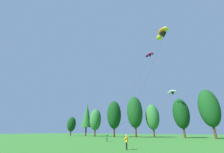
% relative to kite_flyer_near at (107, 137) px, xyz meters
% --- Properties ---
extents(treeline_tree_a, '(4.12, 4.12, 8.60)m').
position_rel_kite_flyer_near_xyz_m(treeline_tree_a, '(-33.54, 27.54, 4.21)').
color(treeline_tree_a, '#472D19').
rests_on(treeline_tree_a, ground_plane).
extents(treeline_tree_b, '(4.79, 4.79, 14.50)m').
position_rel_kite_flyer_near_xyz_m(treeline_tree_b, '(-25.36, 28.16, 8.09)').
color(treeline_tree_b, '#472D19').
rests_on(treeline_tree_b, ground_plane).
extents(treeline_tree_c, '(4.72, 4.72, 10.81)m').
position_rel_kite_flyer_near_xyz_m(treeline_tree_c, '(-17.45, 23.20, 5.54)').
color(treeline_tree_c, '#472D19').
rests_on(treeline_tree_c, ground_plane).
extents(treeline_tree_d, '(5.39, 5.39, 13.31)m').
position_rel_kite_flyer_near_xyz_m(treeline_tree_d, '(-8.61, 22.54, 7.06)').
color(treeline_tree_d, '#472D19').
rests_on(treeline_tree_d, ground_plane).
extents(treeline_tree_e, '(5.69, 5.69, 14.42)m').
position_rel_kite_flyer_near_xyz_m(treeline_tree_e, '(-0.44, 23.20, 7.74)').
color(treeline_tree_e, '#472D19').
rests_on(treeline_tree_e, ground_plane).
extents(treeline_tree_f, '(4.91, 4.91, 11.54)m').
position_rel_kite_flyer_near_xyz_m(treeline_tree_f, '(5.28, 26.12, 5.99)').
color(treeline_tree_f, '#472D19').
rests_on(treeline_tree_f, ground_plane).
extents(treeline_tree_g, '(5.25, 5.25, 12.77)m').
position_rel_kite_flyer_near_xyz_m(treeline_tree_g, '(15.01, 26.00, 6.73)').
color(treeline_tree_g, '#472D19').
rests_on(treeline_tree_g, ground_plane).
extents(treeline_tree_h, '(5.70, 5.70, 14.46)m').
position_rel_kite_flyer_near_xyz_m(treeline_tree_h, '(22.99, 23.17, 7.76)').
color(treeline_tree_h, '#472D19').
rests_on(treeline_tree_h, ground_plane).
extents(kite_flyer_near, '(0.59, 0.63, 1.69)m').
position_rel_kite_flyer_near_xyz_m(kite_flyer_near, '(0.00, 0.00, 0.00)').
color(kite_flyer_near, navy).
rests_on(kite_flyer_near, ground_plane).
extents(kite_flyer_mid, '(0.58, 0.62, 1.69)m').
position_rel_kite_flyer_near_xyz_m(kite_flyer_mid, '(8.62, -11.49, 0.00)').
color(kite_flyer_mid, black).
rests_on(kite_flyer_mid, ground_plane).
extents(parafoil_kite_high_magenta, '(10.67, 13.47, 24.20)m').
position_rel_kite_flyer_near_xyz_m(parafoil_kite_high_magenta, '(8.78, 12.38, 24.04)').
color(parafoil_kite_high_magenta, '#D12893').
extents(parafoil_kite_mid_orange, '(7.47, 8.69, 19.01)m').
position_rel_kite_flyer_near_xyz_m(parafoil_kite_mid_orange, '(14.25, -4.66, 18.65)').
color(parafoil_kite_mid_orange, orange).
extents(parafoil_kite_far_white, '(15.58, 17.10, 12.11)m').
position_rel_kite_flyer_near_xyz_m(parafoil_kite_far_white, '(13.69, 15.96, 11.94)').
color(parafoil_kite_far_white, white).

